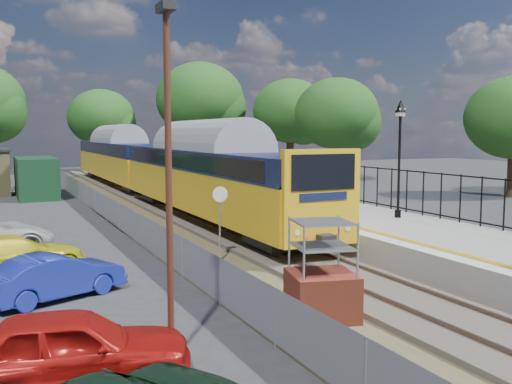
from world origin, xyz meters
TOP-DOWN VIEW (x-y plane):
  - ground at (0.00, 0.00)m, footprint 120.00×120.00m
  - track_bed at (-0.47, 9.67)m, footprint 5.90×80.00m
  - platform at (4.20, 8.00)m, footprint 5.00×70.00m
  - platform_edge at (2.14, 8.00)m, footprint 0.90×70.00m
  - victorian_lamp_north at (5.30, 6.00)m, footprint 0.44×0.44m
  - palisade_fence at (6.55, 2.24)m, footprint 0.12×26.00m
  - wire_fence at (-4.20, 12.00)m, footprint 0.06×52.00m
  - tree_line at (1.40, 42.00)m, footprint 56.80×43.80m
  - train at (0.00, 23.51)m, footprint 2.82×40.83m
  - brick_plinth at (-2.53, -1.03)m, footprint 1.72×1.72m
  - speed_sign at (-2.50, 5.29)m, footprint 0.51×0.12m
  - carpark_lamp at (-6.30, -1.91)m, footprint 0.25×0.50m
  - car_red at (-8.11, -2.22)m, footprint 4.17×2.24m
  - car_blue at (-7.80, 3.31)m, footprint 3.74×2.52m
  - car_yellow at (-8.74, 6.18)m, footprint 4.61×2.79m

SIDE VIEW (x-z plane):
  - ground at x=0.00m, z-range 0.00..0.00m
  - track_bed at x=-0.47m, z-range -0.05..0.24m
  - platform at x=4.20m, z-range 0.00..0.90m
  - car_blue at x=-7.80m, z-range 0.00..1.17m
  - wire_fence at x=-4.20m, z-range 0.00..1.20m
  - car_yellow at x=-8.74m, z-range 0.00..1.25m
  - car_red at x=-8.11m, z-range 0.00..1.35m
  - platform_edge at x=2.14m, z-range 0.90..0.91m
  - brick_plinth at x=-2.53m, z-range -0.05..2.26m
  - speed_sign at x=-2.50m, z-range 0.42..2.93m
  - palisade_fence at x=6.55m, z-range 0.84..2.84m
  - train at x=0.00m, z-range 0.59..4.09m
  - carpark_lamp at x=-6.30m, z-range 0.49..6.97m
  - victorian_lamp_north at x=5.30m, z-range 2.00..6.60m
  - tree_line at x=1.40m, z-range 0.67..12.55m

